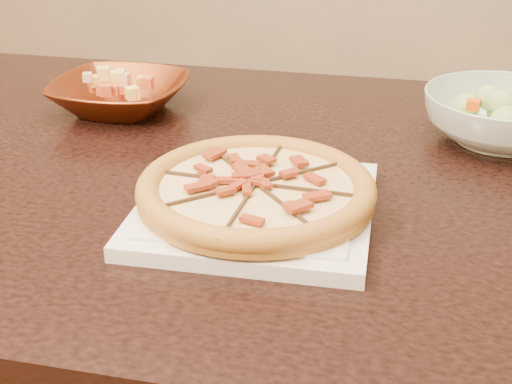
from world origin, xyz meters
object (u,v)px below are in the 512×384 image
(plate, at_px, (256,207))
(bronze_bowl, at_px, (120,95))
(salad_bowl, at_px, (503,118))
(pizza, at_px, (256,189))
(dining_table, at_px, (227,232))

(plate, distance_m, bronze_bowl, 0.42)
(salad_bowl, bearing_deg, pizza, -127.32)
(pizza, xyz_separation_m, bronze_bowl, (-0.33, 0.26, -0.01))
(dining_table, distance_m, salad_bowl, 0.43)
(plate, height_order, bronze_bowl, bronze_bowl)
(plate, xyz_separation_m, pizza, (-0.00, 0.00, 0.02))
(bronze_bowl, bearing_deg, dining_table, -29.99)
(dining_table, distance_m, plate, 0.19)
(salad_bowl, bearing_deg, dining_table, -148.69)
(dining_table, bearing_deg, bronze_bowl, 150.01)
(bronze_bowl, bearing_deg, pizza, -38.82)
(pizza, height_order, bronze_bowl, bronze_bowl)
(salad_bowl, bearing_deg, bronze_bowl, -172.82)
(dining_table, height_order, plate, plate)
(dining_table, bearing_deg, salad_bowl, 31.31)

